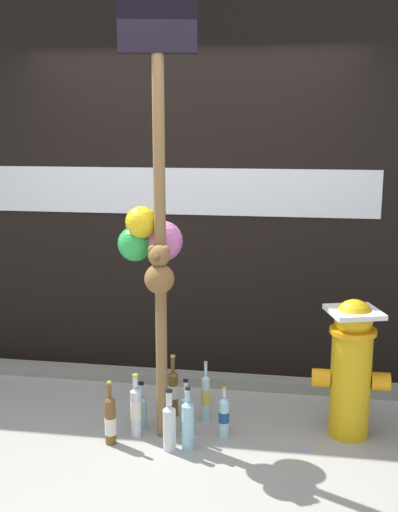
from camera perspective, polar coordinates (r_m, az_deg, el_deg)
name	(u,v)px	position (r m, az deg, el deg)	size (l,w,h in m)	color
ground_plane	(156,453)	(3.92, -4.01, -17.59)	(14.00, 14.00, 0.00)	#9E9B93
building_wall	(194,164)	(4.81, -0.49, 8.41)	(10.00, 0.21, 3.27)	black
curb_strip	(186,379)	(4.82, -1.18, -11.19)	(8.00, 0.12, 0.08)	gray
memorial_post	(154,202)	(3.71, -4.14, 4.94)	(0.51, 0.49, 2.68)	olive
fire_hydrant	(351,365)	(4.04, 13.79, -9.72)	(0.48, 0.38, 0.89)	gold
bottle_0	(173,391)	(4.29, -2.39, -12.29)	(0.07, 0.07, 0.43)	brown
bottle_1	(169,425)	(3.88, -2.73, -15.24)	(0.08, 0.08, 0.39)	silver
bottle_2	(136,410)	(4.05, -5.81, -13.86)	(0.07, 0.07, 0.41)	silver
bottle_3	(188,424)	(3.88, -1.02, -15.16)	(0.08, 0.08, 0.40)	#93CCE0
bottle_4	(142,409)	(4.17, -5.28, -13.83)	(0.07, 0.07, 0.31)	#93CCE0
bottle_5	(224,416)	(4.03, 2.30, -14.47)	(0.07, 0.07, 0.33)	#B2DBEA
bottle_6	(206,397)	(4.22, 0.61, -12.77)	(0.06, 0.06, 0.41)	#B2DBEA
bottle_7	(187,422)	(4.02, -1.11, -14.95)	(0.06, 0.06, 0.31)	#B2DBEA
bottle_8	(110,421)	(3.99, -8.13, -14.71)	(0.07, 0.07, 0.41)	brown
bottle_9	(186,412)	(4.13, -1.21, -14.09)	(0.07, 0.07, 0.34)	silver
litter_0	(303,449)	(4.00, 9.56, -17.04)	(0.07, 0.10, 0.01)	#8C99B2
litter_1	(189,438)	(4.07, -0.89, -16.31)	(0.06, 0.09, 0.01)	silver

